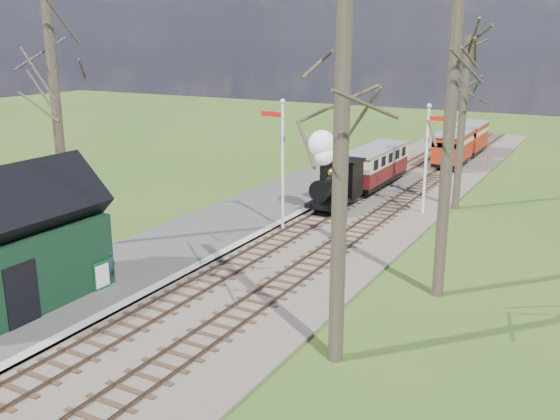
{
  "coord_description": "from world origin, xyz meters",
  "views": [
    {
      "loc": [
        12.86,
        -8.78,
        8.9
      ],
      "look_at": [
        0.18,
        14.16,
        1.6
      ],
      "focal_mm": 40.0,
      "sensor_mm": 36.0,
      "label": 1
    }
  ],
  "objects_px": {
    "semaphore_far": "(428,151)",
    "person": "(111,267)",
    "station_shed": "(13,245)",
    "bench": "(9,310)",
    "red_carriage_b": "(470,138)",
    "sign_board": "(102,276)",
    "semaphore_near": "(281,156)",
    "coach": "(375,165)",
    "locomotive": "(334,175)",
    "red_carriage_a": "(453,148)"
  },
  "relations": [
    {
      "from": "semaphore_near",
      "to": "sign_board",
      "type": "relative_size",
      "value": 6.19
    },
    {
      "from": "semaphore_near",
      "to": "red_carriage_b",
      "type": "bearing_deg",
      "value": 82.07
    },
    {
      "from": "semaphore_far",
      "to": "bench",
      "type": "height_order",
      "value": "semaphore_far"
    },
    {
      "from": "station_shed",
      "to": "bench",
      "type": "xyz_separation_m",
      "value": [
        0.9,
        -1.08,
        -1.68
      ]
    },
    {
      "from": "semaphore_far",
      "to": "person",
      "type": "xyz_separation_m",
      "value": [
        -7.22,
        -15.12,
        -2.53
      ]
    },
    {
      "from": "bench",
      "to": "sign_board",
      "type": "bearing_deg",
      "value": 78.69
    },
    {
      "from": "locomotive",
      "to": "person",
      "type": "xyz_separation_m",
      "value": [
        -2.83,
        -13.43,
        -1.16
      ]
    },
    {
      "from": "red_carriage_b",
      "to": "bench",
      "type": "bearing_deg",
      "value": -99.15
    },
    {
      "from": "station_shed",
      "to": "semaphore_far",
      "type": "bearing_deg",
      "value": 64.28
    },
    {
      "from": "red_carriage_b",
      "to": "person",
      "type": "bearing_deg",
      "value": -99.29
    },
    {
      "from": "station_shed",
      "to": "red_carriage_b",
      "type": "distance_m",
      "value": 36.85
    },
    {
      "from": "station_shed",
      "to": "bench",
      "type": "bearing_deg",
      "value": -50.19
    },
    {
      "from": "red_carriage_a",
      "to": "bench",
      "type": "relative_size",
      "value": 3.09
    },
    {
      "from": "red_carriage_b",
      "to": "red_carriage_a",
      "type": "bearing_deg",
      "value": -90.0
    },
    {
      "from": "station_shed",
      "to": "sign_board",
      "type": "height_order",
      "value": "station_shed"
    },
    {
      "from": "semaphore_near",
      "to": "red_carriage_a",
      "type": "xyz_separation_m",
      "value": [
        3.37,
        18.69,
        -2.23
      ]
    },
    {
      "from": "semaphore_far",
      "to": "red_carriage_b",
      "type": "distance_m",
      "value": 18.38
    },
    {
      "from": "locomotive",
      "to": "person",
      "type": "distance_m",
      "value": 13.77
    },
    {
      "from": "coach",
      "to": "red_carriage_b",
      "type": "distance_m",
      "value": 14.06
    },
    {
      "from": "station_shed",
      "to": "semaphore_near",
      "type": "bearing_deg",
      "value": 73.62
    },
    {
      "from": "person",
      "to": "semaphore_far",
      "type": "bearing_deg",
      "value": -40.87
    },
    {
      "from": "coach",
      "to": "sign_board",
      "type": "relative_size",
      "value": 6.8
    },
    {
      "from": "station_shed",
      "to": "person",
      "type": "bearing_deg",
      "value": 63.29
    },
    {
      "from": "semaphore_near",
      "to": "coach",
      "type": "distance_m",
      "value": 10.62
    },
    {
      "from": "bench",
      "to": "coach",
      "type": "bearing_deg",
      "value": 81.75
    },
    {
      "from": "red_carriage_b",
      "to": "sign_board",
      "type": "xyz_separation_m",
      "value": [
        -5.33,
        -33.9,
        -0.69
      ]
    },
    {
      "from": "sign_board",
      "to": "semaphore_near",
      "type": "bearing_deg",
      "value": 78.6
    },
    {
      "from": "semaphore_far",
      "to": "coach",
      "type": "bearing_deg",
      "value": 135.01
    },
    {
      "from": "red_carriage_b",
      "to": "sign_board",
      "type": "height_order",
      "value": "red_carriage_b"
    },
    {
      "from": "semaphore_near",
      "to": "bench",
      "type": "distance_m",
      "value": 13.68
    },
    {
      "from": "semaphore_near",
      "to": "coach",
      "type": "relative_size",
      "value": 0.91
    },
    {
      "from": "red_carriage_b",
      "to": "person",
      "type": "relative_size",
      "value": 3.79
    },
    {
      "from": "semaphore_far",
      "to": "bench",
      "type": "bearing_deg",
      "value": -112.17
    },
    {
      "from": "station_shed",
      "to": "coach",
      "type": "height_order",
      "value": "station_shed"
    },
    {
      "from": "semaphore_near",
      "to": "coach",
      "type": "xyz_separation_m",
      "value": [
        0.77,
        10.37,
        -2.17
      ]
    },
    {
      "from": "semaphore_far",
      "to": "person",
      "type": "height_order",
      "value": "semaphore_far"
    },
    {
      "from": "coach",
      "to": "bench",
      "type": "relative_size",
      "value": 4.51
    },
    {
      "from": "red_carriage_b",
      "to": "bench",
      "type": "distance_m",
      "value": 37.76
    },
    {
      "from": "red_carriage_b",
      "to": "bench",
      "type": "xyz_separation_m",
      "value": [
        -6.0,
        -37.27,
        -0.8
      ]
    },
    {
      "from": "red_carriage_b",
      "to": "sign_board",
      "type": "distance_m",
      "value": 34.33
    },
    {
      "from": "locomotive",
      "to": "red_carriage_b",
      "type": "bearing_deg",
      "value": 82.51
    },
    {
      "from": "station_shed",
      "to": "semaphore_far",
      "type": "distance_m",
      "value": 20.01
    },
    {
      "from": "coach",
      "to": "red_carriage_b",
      "type": "relative_size",
      "value": 1.46
    },
    {
      "from": "coach",
      "to": "semaphore_far",
      "type": "bearing_deg",
      "value": -44.99
    },
    {
      "from": "semaphore_far",
      "to": "red_carriage_a",
      "type": "distance_m",
      "value": 12.96
    },
    {
      "from": "semaphore_far",
      "to": "red_carriage_a",
      "type": "height_order",
      "value": "semaphore_far"
    },
    {
      "from": "sign_board",
      "to": "locomotive",
      "type": "bearing_deg",
      "value": 79.04
    },
    {
      "from": "semaphore_near",
      "to": "red_carriage_a",
      "type": "height_order",
      "value": "semaphore_near"
    },
    {
      "from": "semaphore_near",
      "to": "locomotive",
      "type": "height_order",
      "value": "semaphore_near"
    },
    {
      "from": "station_shed",
      "to": "red_carriage_b",
      "type": "height_order",
      "value": "station_shed"
    }
  ]
}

